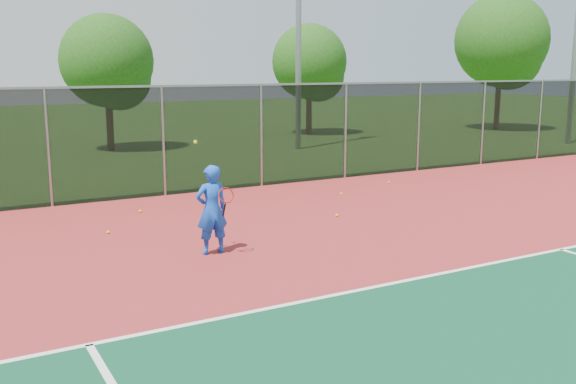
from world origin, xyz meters
name	(u,v)px	position (x,y,z in m)	size (l,w,h in m)	color
court_apron	(531,281)	(0.00, 2.00, 0.01)	(30.00, 20.00, 0.02)	maroon
fence_back	(261,134)	(0.00, 12.00, 1.56)	(30.00, 0.06, 3.03)	black
tennis_player	(212,210)	(-4.02, 6.08, 0.88)	(0.62, 0.62, 2.18)	blue
practice_ball_0	(140,211)	(-4.23, 10.19, 0.06)	(0.07, 0.07, 0.07)	#C6E81B
practice_ball_1	(337,215)	(-0.26, 7.49, 0.06)	(0.07, 0.07, 0.07)	#C6E81B
practice_ball_2	(341,194)	(1.30, 9.63, 0.06)	(0.07, 0.07, 0.07)	#C6E81B
practice_ball_3	(389,182)	(3.59, 10.45, 0.06)	(0.07, 0.07, 0.07)	#C6E81B
practice_ball_5	(108,232)	(-5.42, 8.52, 0.06)	(0.07, 0.07, 0.07)	#C6E81B
tree_back_left	(110,65)	(-1.74, 22.72, 3.60)	(3.91, 3.91, 5.74)	#3D2616
tree_back_mid	(311,65)	(9.18, 24.37, 3.62)	(3.93, 3.93, 5.77)	#3D2616
tree_back_right	(503,45)	(19.77, 21.24, 4.75)	(5.15, 5.15, 7.56)	#3D2616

